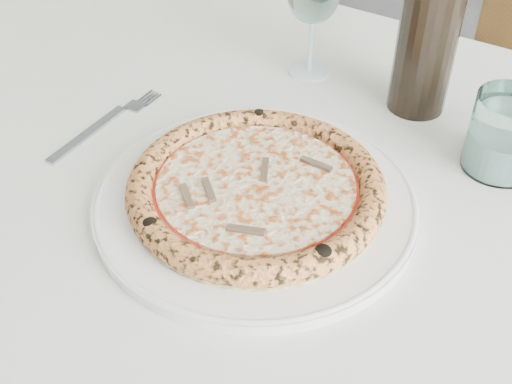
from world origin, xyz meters
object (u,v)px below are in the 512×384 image
Objects in this scene: pizza at (256,188)px; wine_bottle at (432,14)px; dining_table at (303,215)px; plate at (256,199)px; tumbler at (505,139)px.

wine_bottle is (0.04, 0.30, 0.11)m from pizza.
dining_table is 0.30m from wine_bottle.
wine_bottle is at bearing 81.87° from plate.
dining_table is 4.86× the size of wine_bottle.
pizza is (-0.00, -0.10, 0.11)m from dining_table.
tumbler is (0.19, 0.24, 0.03)m from plate.
tumbler is 0.31× the size of wine_bottle.
dining_table is 5.34× the size of pizza.
plate is 0.31m from tumbler.
plate is at bearing -98.13° from wine_bottle.
tumbler reaches higher than plate.
wine_bottle reaches higher than tumbler.
tumbler is at bearing -22.77° from wine_bottle.
dining_table is 0.14m from plate.
dining_table is 15.84× the size of tumbler.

